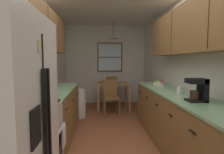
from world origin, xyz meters
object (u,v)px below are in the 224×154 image
at_px(dining_chair_near, 111,95).
at_px(table_serving_bowl, 110,82).
at_px(trash_bin, 80,104).
at_px(storage_canister, 41,91).
at_px(dining_chair_far, 111,89).
at_px(mug_spare, 180,90).
at_px(microwave_over_range, 11,29).
at_px(dining_table, 113,87).
at_px(fruit_bowl, 159,83).
at_px(stove_range, 28,146).
at_px(coffee_maker, 199,89).

xyz_separation_m(dining_chair_near, table_serving_bowl, (0.02, 0.61, 0.29)).
relative_size(trash_bin, storage_canister, 3.98).
height_order(dining_chair_far, mug_spare, mug_spare).
xyz_separation_m(storage_canister, table_serving_bowl, (1.10, 2.78, -0.20)).
relative_size(microwave_over_range, dining_table, 0.61).
relative_size(dining_chair_near, fruit_bowl, 3.51).
distance_m(dining_chair_near, table_serving_bowl, 0.68).
bearing_deg(dining_chair_near, mug_spare, -64.44).
relative_size(microwave_over_range, dining_chair_far, 0.62).
xyz_separation_m(microwave_over_range, dining_chair_near, (1.19, 2.68, -1.22)).
height_order(mug_spare, fruit_bowl, mug_spare).
xyz_separation_m(mug_spare, table_serving_bowl, (-0.92, 2.57, -0.16)).
xyz_separation_m(dining_table, mug_spare, (0.83, -2.52, 0.32)).
relative_size(storage_canister, table_serving_bowl, 0.85).
distance_m(microwave_over_range, mug_spare, 2.37).
xyz_separation_m(stove_range, dining_chair_far, (1.18, 3.81, 0.03)).
bearing_deg(storage_canister, table_serving_bowl, 68.38).
height_order(dining_chair_near, storage_canister, storage_canister).
bearing_deg(stove_range, fruit_bowl, 39.34).
distance_m(trash_bin, storage_canister, 2.08).
height_order(dining_chair_near, coffee_maker, coffee_maker).
distance_m(microwave_over_range, dining_chair_far, 4.21).
bearing_deg(dining_chair_far, trash_bin, -123.24).
height_order(dining_chair_near, dining_chair_far, same).
xyz_separation_m(microwave_over_range, storage_canister, (0.11, 0.51, -0.73)).
xyz_separation_m(dining_table, dining_chair_far, (-0.01, 0.57, -0.13)).
bearing_deg(table_serving_bowl, trash_bin, -134.30).
relative_size(dining_chair_near, dining_chair_far, 1.00).
height_order(stove_range, trash_bin, stove_range).
distance_m(coffee_maker, table_serving_bowl, 3.28).
xyz_separation_m(stove_range, mug_spare, (2.01, 0.72, 0.48)).
bearing_deg(storage_canister, coffee_maker, -10.48).
bearing_deg(dining_table, table_serving_bowl, 152.95).
bearing_deg(storage_canister, dining_table, 66.50).
relative_size(dining_chair_near, mug_spare, 7.49).
bearing_deg(microwave_over_range, stove_range, -0.03).
distance_m(dining_chair_near, storage_canister, 2.47).
distance_m(fruit_bowl, table_serving_bowl, 1.89).
xyz_separation_m(microwave_over_range, coffee_maker, (2.09, 0.14, -0.67)).
xyz_separation_m(coffee_maker, fruit_bowl, (0.03, 1.50, -0.11)).
relative_size(stove_range, microwave_over_range, 1.96).
bearing_deg(coffee_maker, mug_spare, 86.60).
relative_size(dining_chair_near, coffee_maker, 3.20).
distance_m(dining_table, dining_chair_near, 0.59).
bearing_deg(table_serving_bowl, dining_table, -27.05).
bearing_deg(stove_range, trash_bin, 83.19).
relative_size(coffee_maker, fruit_bowl, 1.10).
bearing_deg(dining_chair_far, dining_table, -89.28).
bearing_deg(table_serving_bowl, dining_chair_far, 81.31).
bearing_deg(dining_table, storage_canister, -113.50).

